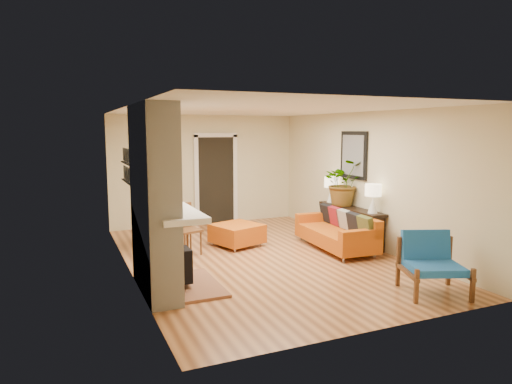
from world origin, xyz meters
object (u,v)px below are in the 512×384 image
(sofa, at_px, (339,231))
(blue_chair, at_px, (431,260))
(ottoman, at_px, (237,233))
(dining_table, at_px, (166,217))
(houseplant, at_px, (344,182))
(lamp_far, at_px, (331,186))
(console_table, at_px, (351,215))
(lamp_near, at_px, (373,195))

(sofa, bearing_deg, blue_chair, -93.17)
(ottoman, bearing_deg, blue_chair, -65.50)
(blue_chair, height_order, dining_table, dining_table)
(sofa, xyz_separation_m, houseplant, (0.43, 0.50, 0.87))
(sofa, height_order, houseplant, houseplant)
(ottoman, distance_m, lamp_far, 2.30)
(ottoman, xyz_separation_m, lamp_far, (2.15, 0.01, 0.82))
(console_table, bearing_deg, sofa, -150.28)
(dining_table, height_order, lamp_near, lamp_near)
(dining_table, xyz_separation_m, houseplant, (3.46, -0.80, 0.59))
(console_table, relative_size, houseplant, 1.96)
(ottoman, height_order, blue_chair, blue_chair)
(blue_chair, xyz_separation_m, console_table, (0.58, 2.74, 0.12))
(ottoman, distance_m, console_table, 2.29)
(dining_table, relative_size, lamp_near, 3.25)
(dining_table, xyz_separation_m, lamp_far, (3.47, -0.33, 0.46))
(console_table, bearing_deg, lamp_near, -90.00)
(console_table, bearing_deg, houseplant, 92.30)
(blue_chair, bearing_deg, lamp_near, 74.38)
(blue_chair, bearing_deg, sofa, 86.83)
(blue_chair, distance_m, lamp_near, 2.22)
(lamp_near, xyz_separation_m, lamp_far, (0.00, 1.40, 0.00))
(blue_chair, bearing_deg, console_table, 78.14)
(dining_table, height_order, lamp_far, lamp_far)
(sofa, bearing_deg, ottoman, 150.56)
(ottoman, relative_size, dining_table, 0.60)
(console_table, bearing_deg, lamp_far, 90.00)
(sofa, relative_size, console_table, 1.05)
(sofa, distance_m, lamp_near, 0.96)
(sofa, relative_size, lamp_far, 3.59)
(houseplant, bearing_deg, ottoman, 167.68)
(dining_table, bearing_deg, houseplant, -13.03)
(sofa, xyz_separation_m, ottoman, (-1.71, 0.97, -0.09))
(console_table, height_order, lamp_near, lamp_near)
(ottoman, height_order, lamp_near, lamp_near)
(blue_chair, height_order, lamp_far, lamp_far)
(sofa, relative_size, dining_table, 1.10)
(ottoman, relative_size, lamp_far, 1.95)
(sofa, distance_m, lamp_far, 1.29)
(sofa, relative_size, houseplant, 2.05)
(blue_chair, bearing_deg, houseplant, 79.29)
(ottoman, relative_size, lamp_near, 1.95)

